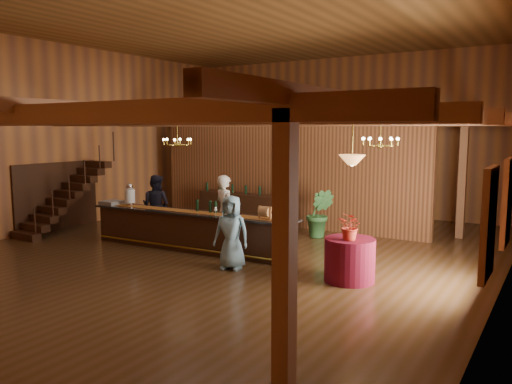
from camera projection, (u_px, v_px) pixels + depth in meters
The scene contains 30 objects.
floor at pixel (232, 250), 12.35m from camera, with size 14.00×14.00×0.00m, color #482E1C.
ceiling at pixel (231, 21), 11.66m from camera, with size 14.00×14.00×0.00m, color olive.
wall_back at pixel (343, 135), 17.88m from camera, with size 12.00×0.10×5.50m, color #B06831.
wall_left at pixel (70, 137), 15.17m from camera, with size 0.10×14.00×5.50m, color #B06831.
wall_right at pixel (509, 143), 8.84m from camera, with size 0.10×14.00×5.50m, color #B06831.
beam_grid at pixel (243, 119), 12.37m from camera, with size 11.90×13.90×0.39m.
support_posts at pixel (220, 188), 11.73m from camera, with size 9.20×10.20×3.20m.
partition_wall at pixel (284, 176), 15.36m from camera, with size 9.00×0.18×3.10m, color brown.
window_right_front at pixel (490, 223), 7.67m from camera, with size 0.12×1.05×1.75m, color white.
window_right_back at pixel (508, 202), 9.86m from camera, with size 0.12×1.05×1.75m, color white.
staircase at pixel (64, 198), 14.48m from camera, with size 1.00×2.80×2.00m.
backroom_boxes at pixel (317, 201), 17.06m from camera, with size 4.10×0.60×1.10m.
tasting_bar at pixel (190, 230), 12.38m from camera, with size 5.78×1.09×0.97m.
beverage_dispenser at pixel (130, 195), 13.26m from camera, with size 0.26×0.26×0.60m.
glass_rack_tray at pixel (112, 203), 13.48m from camera, with size 0.50×0.50×0.10m, color gray.
raffle_drum at pixel (265, 212), 11.25m from camera, with size 0.34×0.24×0.30m.
bar_bottle_0 at pixel (197, 206), 12.32m from camera, with size 0.07×0.07×0.30m, color black.
bar_bottle_1 at pixel (210, 207), 12.14m from camera, with size 0.07×0.07×0.30m, color black.
bar_bottle_2 at pixel (216, 207), 12.07m from camera, with size 0.07×0.07×0.30m, color black.
backbar_shelf at pixel (246, 209), 15.61m from camera, with size 3.43×0.54×0.97m, color #321A0D.
round_table at pixel (350, 260), 9.82m from camera, with size 0.99×0.99×0.86m, color maroon.
chandelier_left at pixel (177, 141), 13.53m from camera, with size 0.80×0.80×0.71m.
chandelier_right at pixel (380, 141), 10.79m from camera, with size 0.80×0.80×0.63m.
pendant_lamp at pixel (352, 160), 9.57m from camera, with size 0.52×0.52×0.90m.
bartender at pixel (225, 211), 12.55m from camera, with size 0.67×0.44×1.85m, color silver.
staff_second at pixel (156, 205), 13.95m from camera, with size 0.84×0.65×1.72m, color black.
guest at pixel (231, 232), 10.65m from camera, with size 0.78×0.51×1.59m, color #77AAC6.
floor_plant at pixel (320, 213), 13.75m from camera, with size 0.74×0.60×1.35m, color #346A32.
table_flowers at pixel (351, 226), 9.57m from camera, with size 0.49×0.42×0.54m, color red.
table_vase at pixel (351, 233), 9.63m from camera, with size 0.13×0.13×0.27m, color #A5882C.
Camera 1 is at (6.92, -9.91, 3.00)m, focal length 35.00 mm.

